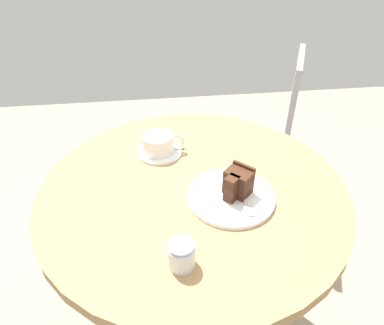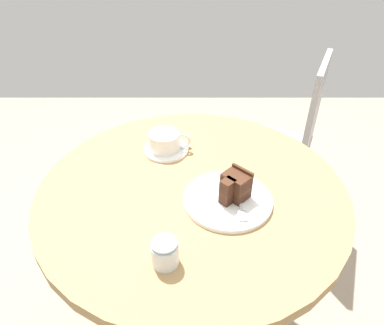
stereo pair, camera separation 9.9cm
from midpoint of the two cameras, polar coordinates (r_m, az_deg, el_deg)
The scene contains 10 objects.
cafe_table at distance 1.05m, azimuth 2.45°, elevation -8.86°, with size 0.87×0.87×0.75m.
saucer at distance 1.11m, azimuth -2.10°, elevation 2.08°, with size 0.14×0.14×0.01m.
coffee_cup at distance 1.09m, azimuth -2.20°, elevation 3.57°, with size 0.13×0.10×0.06m.
teaspoon at distance 1.13m, azimuth 0.06°, elevation 3.20°, with size 0.11×0.06×0.00m.
cake_plate at distance 0.93m, azimuth 8.71°, elevation -6.22°, with size 0.24×0.24×0.01m.
cake_slice at distance 0.90m, azimuth 9.97°, elevation -4.02°, with size 0.09×0.09×0.08m.
fork at distance 0.90m, azimuth 10.97°, elevation -7.25°, with size 0.02×0.14×0.00m.
napkin at distance 0.92m, azimuth 10.03°, elevation -6.94°, with size 0.19×0.19×0.00m.
cafe_chair at distance 1.73m, azimuth 17.29°, elevation 4.49°, with size 0.50×0.50×0.89m.
sugar_pot at distance 0.75m, azimuth -1.00°, elevation -14.82°, with size 0.06×0.06×0.07m.
Camera 2 is at (0.00, -0.75, 1.37)m, focal length 32.00 mm.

